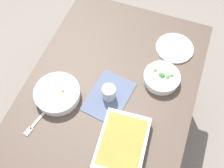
{
  "coord_description": "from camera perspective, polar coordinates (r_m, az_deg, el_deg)",
  "views": [
    {
      "loc": [
        0.67,
        0.24,
        1.99
      ],
      "look_at": [
        0.0,
        0.0,
        0.74
      ],
      "focal_mm": 42.37,
      "sensor_mm": 36.0,
      "label": 1
    }
  ],
  "objects": [
    {
      "name": "stew_bowl",
      "position": [
        1.41,
        -11.71,
        -2.03
      ],
      "size": [
        0.24,
        0.24,
        0.06
      ],
      "color": "white",
      "rests_on": "dining_table"
    },
    {
      "name": "ground_plane",
      "position": [
        2.12,
        -0.0,
        -9.91
      ],
      "size": [
        6.0,
        6.0,
        0.0
      ],
      "primitive_type": "plane",
      "color": "slate"
    },
    {
      "name": "spoon_by_broccoli",
      "position": [
        1.48,
        9.02,
        1.58
      ],
      "size": [
        0.05,
        0.18,
        0.01
      ],
      "color": "silver",
      "rests_on": "dining_table"
    },
    {
      "name": "spoon_by_stew",
      "position": [
        1.42,
        -9.85,
        -2.73
      ],
      "size": [
        0.06,
        0.17,
        0.01
      ],
      "color": "silver",
      "rests_on": "dining_table"
    },
    {
      "name": "placemat",
      "position": [
        1.4,
        -0.67,
        -2.69
      ],
      "size": [
        0.31,
        0.24,
        0.0
      ],
      "primitive_type": "cube",
      "rotation": [
        0.0,
        0.0,
        -0.14
      ],
      "color": "#4C5670",
      "rests_on": "dining_table"
    },
    {
      "name": "drink_cup",
      "position": [
        1.37,
        -0.69,
        -2.0
      ],
      "size": [
        0.07,
        0.07,
        0.08
      ],
      "color": "#B2BCC6",
      "rests_on": "dining_table"
    },
    {
      "name": "fork_on_table",
      "position": [
        1.4,
        -16.22,
        -8.11
      ],
      "size": [
        0.18,
        0.06,
        0.01
      ],
      "color": "silver",
      "rests_on": "dining_table"
    },
    {
      "name": "dining_table",
      "position": [
        1.52,
        -0.0,
        -1.67
      ],
      "size": [
        1.2,
        0.9,
        0.74
      ],
      "color": "#4C3D33",
      "rests_on": "ground_plane"
    },
    {
      "name": "side_plate",
      "position": [
        1.61,
        13.35,
        7.55
      ],
      "size": [
        0.22,
        0.22,
        0.01
      ],
      "primitive_type": "cylinder",
      "color": "white",
      "rests_on": "dining_table"
    },
    {
      "name": "baking_dish",
      "position": [
        1.28,
        2.24,
        -12.67
      ],
      "size": [
        0.32,
        0.24,
        0.06
      ],
      "color": "silver",
      "rests_on": "dining_table"
    },
    {
      "name": "broccoli_bowl",
      "position": [
        1.45,
        10.68,
        1.36
      ],
      "size": [
        0.2,
        0.2,
        0.06
      ],
      "color": "white",
      "rests_on": "dining_table"
    }
  ]
}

